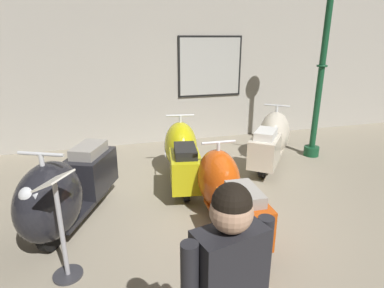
{
  "coord_description": "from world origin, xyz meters",
  "views": [
    {
      "loc": [
        -1.23,
        -3.11,
        2.17
      ],
      "look_at": [
        -0.04,
        1.05,
        0.73
      ],
      "focal_mm": 29.86,
      "sensor_mm": 36.0,
      "label": 1
    }
  ],
  "objects_px": {
    "scooter_2": "(225,190)",
    "scooter_0": "(65,192)",
    "scooter_3": "(272,139)",
    "lamppost": "(324,50)",
    "info_stanchion": "(62,236)",
    "scooter_1": "(182,153)"
  },
  "relations": [
    {
      "from": "lamppost",
      "to": "info_stanchion",
      "type": "distance_m",
      "value": 5.05
    },
    {
      "from": "scooter_2",
      "to": "scooter_0",
      "type": "bearing_deg",
      "value": 81.48
    },
    {
      "from": "scooter_0",
      "to": "scooter_3",
      "type": "xyz_separation_m",
      "value": [
        3.35,
        1.26,
        -0.03
      ]
    },
    {
      "from": "scooter_1",
      "to": "scooter_3",
      "type": "distance_m",
      "value": 1.74
    },
    {
      "from": "scooter_3",
      "to": "lamppost",
      "type": "bearing_deg",
      "value": -42.45
    },
    {
      "from": "scooter_3",
      "to": "info_stanchion",
      "type": "xyz_separation_m",
      "value": [
        -3.31,
        -2.08,
        -0.02
      ]
    },
    {
      "from": "scooter_0",
      "to": "scooter_2",
      "type": "relative_size",
      "value": 1.15
    },
    {
      "from": "scooter_1",
      "to": "scooter_3",
      "type": "bearing_deg",
      "value": -71.24
    },
    {
      "from": "scooter_3",
      "to": "lamppost",
      "type": "distance_m",
      "value": 1.79
    },
    {
      "from": "lamppost",
      "to": "scooter_0",
      "type": "bearing_deg",
      "value": -162.03
    },
    {
      "from": "scooter_0",
      "to": "scooter_2",
      "type": "bearing_deg",
      "value": 103.54
    },
    {
      "from": "scooter_2",
      "to": "lamppost",
      "type": "xyz_separation_m",
      "value": [
        2.49,
        1.75,
        1.53
      ]
    },
    {
      "from": "scooter_2",
      "to": "lamppost",
      "type": "relative_size",
      "value": 0.49
    },
    {
      "from": "scooter_2",
      "to": "scooter_1",
      "type": "bearing_deg",
      "value": 10.61
    },
    {
      "from": "lamppost",
      "to": "info_stanchion",
      "type": "bearing_deg",
      "value": -152.56
    },
    {
      "from": "scooter_2",
      "to": "scooter_3",
      "type": "relative_size",
      "value": 1.0
    },
    {
      "from": "scooter_3",
      "to": "scooter_1",
      "type": "bearing_deg",
      "value": 138.5
    },
    {
      "from": "scooter_0",
      "to": "scooter_3",
      "type": "height_order",
      "value": "scooter_0"
    },
    {
      "from": "scooter_0",
      "to": "info_stanchion",
      "type": "distance_m",
      "value": 0.82
    },
    {
      "from": "scooter_0",
      "to": "info_stanchion",
      "type": "xyz_separation_m",
      "value": [
        0.04,
        -0.82,
        -0.06
      ]
    },
    {
      "from": "scooter_3",
      "to": "info_stanchion",
      "type": "relative_size",
      "value": 1.5
    },
    {
      "from": "scooter_0",
      "to": "lamppost",
      "type": "relative_size",
      "value": 0.57
    }
  ]
}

